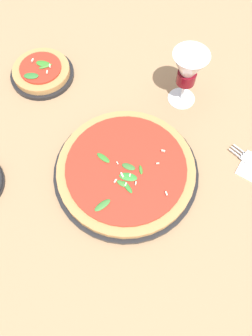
% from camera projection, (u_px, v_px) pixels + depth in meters
% --- Properties ---
extents(ground_plane, '(6.00, 6.00, 0.00)m').
position_uv_depth(ground_plane, '(127.00, 165.00, 0.83)').
color(ground_plane, '#9E7A56').
extents(pizza_arugula_main, '(0.36, 0.36, 0.05)m').
position_uv_depth(pizza_arugula_main, '(126.00, 170.00, 0.80)').
color(pizza_arugula_main, black).
rests_on(pizza_arugula_main, ground_plane).
extents(pizza_personal_side, '(0.18, 0.18, 0.05)m').
position_uv_depth(pizza_personal_side, '(42.00, 72.00, 0.94)').
color(pizza_personal_side, black).
rests_on(pizza_personal_side, ground_plane).
extents(wine_glass, '(0.09, 0.09, 0.16)m').
position_uv_depth(wine_glass, '(188.00, 71.00, 0.82)').
color(wine_glass, white).
rests_on(wine_glass, ground_plane).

